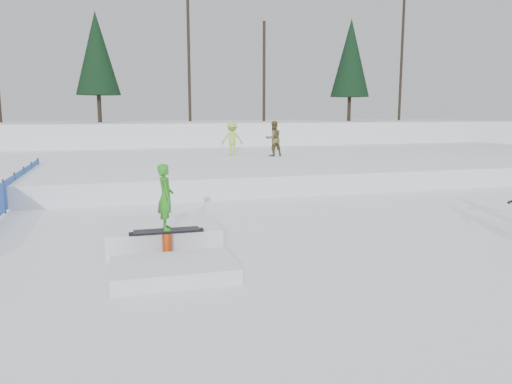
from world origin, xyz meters
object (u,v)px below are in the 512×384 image
object	(u,v)px
safety_fence	(4,196)
walker_ygreen	(232,139)
jib_rail_feature	(164,240)
walker_olive	(274,139)

from	to	relation	value
safety_fence	walker_ygreen	size ratio (longest dim) A/B	8.79
safety_fence	jib_rail_feature	bearing A→B (deg)	-53.08
safety_fence	walker_ygreen	bearing A→B (deg)	45.04
walker_olive	walker_ygreen	size ratio (longest dim) A/B	1.04
safety_fence	jib_rail_feature	xyz separation A→B (m)	(4.44, -5.91, -0.25)
safety_fence	jib_rail_feature	world-z (taller)	jib_rail_feature
safety_fence	walker_olive	xyz separation A→B (m)	(11.77, 8.68, 1.20)
walker_olive	jib_rail_feature	distance (m)	16.39
walker_ygreen	safety_fence	bearing A→B (deg)	58.10
safety_fence	jib_rail_feature	distance (m)	7.40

